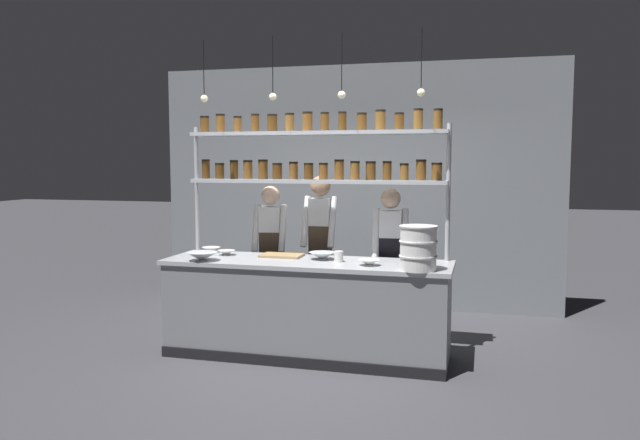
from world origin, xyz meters
The scene contains 17 objects.
ground_plane centered at (0.00, 0.00, 0.00)m, with size 40.00×40.00×0.00m, color #3D3D42.
back_wall centered at (0.00, 2.21, 1.53)m, with size 5.11×0.12×3.05m, color gray.
prep_counter centered at (0.00, 0.00, 0.46)m, with size 2.71×0.76×0.92m.
spice_shelf_unit centered at (0.01, 0.33, 1.86)m, with size 2.60×0.28×2.34m.
chef_left centered at (-0.61, 0.72, 0.91)m, with size 0.39×0.31×1.59m.
chef_center centered at (-0.07, 0.78, 0.98)m, with size 0.36×0.30×1.70m.
chef_right centered at (0.70, 0.61, 0.90)m, with size 0.38×0.30×1.58m.
container_stack centered at (1.07, -0.26, 1.11)m, with size 0.33×0.33×0.38m.
cutting_board centered at (-0.30, 0.16, 0.93)m, with size 0.40×0.26×0.02m.
prep_bowl_near_left centered at (0.13, 0.10, 0.95)m, with size 0.26×0.26×0.07m.
prep_bowl_center_front centered at (-0.87, 0.12, 0.94)m, with size 0.18×0.18×0.05m.
prep_bowl_center_back centered at (-0.95, -0.26, 0.96)m, with size 0.30×0.30×0.08m.
prep_bowl_near_right centered at (0.62, -0.13, 0.95)m, with size 0.20×0.20×0.05m.
prep_bowl_far_left centered at (-1.10, 0.27, 0.95)m, with size 0.19×0.19×0.05m.
serving_cup_front centered at (0.31, 0.00, 0.97)m, with size 0.08×0.08×0.10m.
serving_cup_by_board centered at (1.01, 0.22, 0.97)m, with size 0.08×0.08×0.09m.
pendant_light_row centered at (0.01, 0.00, 2.48)m, with size 2.14×0.07×0.59m.
Camera 1 is at (1.61, -5.57, 1.85)m, focal length 35.00 mm.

